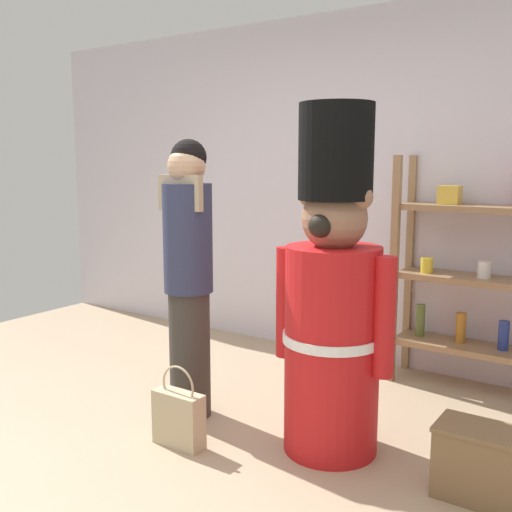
# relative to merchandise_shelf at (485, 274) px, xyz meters

# --- Properties ---
(ground_plane) EXTENTS (6.40, 6.40, 0.00)m
(ground_plane) POSITION_rel_merchandise_shelf_xyz_m (-0.97, -1.98, -0.78)
(ground_plane) COLOR tan
(back_wall) EXTENTS (6.40, 0.12, 2.60)m
(back_wall) POSITION_rel_merchandise_shelf_xyz_m (-0.97, 0.22, 0.52)
(back_wall) COLOR silver
(back_wall) RESTS_ON ground_plane
(merchandise_shelf) EXTENTS (1.16, 0.35, 1.55)m
(merchandise_shelf) POSITION_rel_merchandise_shelf_xyz_m (0.00, 0.00, 0.00)
(merchandise_shelf) COLOR #93704C
(merchandise_shelf) RESTS_ON ground_plane
(teddy_bear_guard) EXTENTS (0.66, 0.51, 1.79)m
(teddy_bear_guard) POSITION_rel_merchandise_shelf_xyz_m (-0.44, -1.29, 0.01)
(teddy_bear_guard) COLOR red
(teddy_bear_guard) RESTS_ON ground_plane
(person_shopper) EXTENTS (0.30, 0.28, 1.63)m
(person_shopper) POSITION_rel_merchandise_shelf_xyz_m (-1.33, -1.37, 0.10)
(person_shopper) COLOR #38332D
(person_shopper) RESTS_ON ground_plane
(shopping_bag) EXTENTS (0.29, 0.11, 0.45)m
(shopping_bag) POSITION_rel_merchandise_shelf_xyz_m (-1.13, -1.71, -0.63)
(shopping_bag) COLOR #C1AD89
(shopping_bag) RESTS_ON ground_plane
(display_crate) EXTENTS (0.39, 0.25, 0.33)m
(display_crate) POSITION_rel_merchandise_shelf_xyz_m (0.33, -1.33, -0.62)
(display_crate) COLOR brown
(display_crate) RESTS_ON ground_plane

